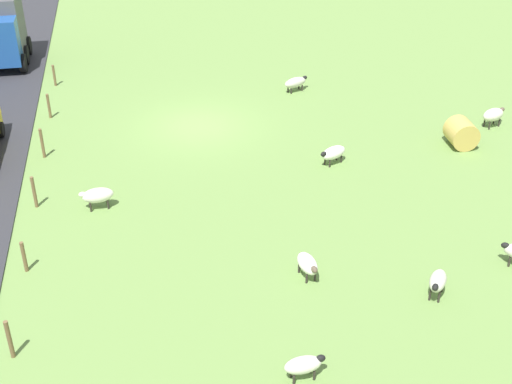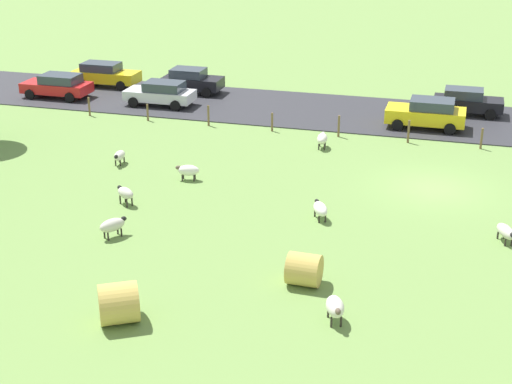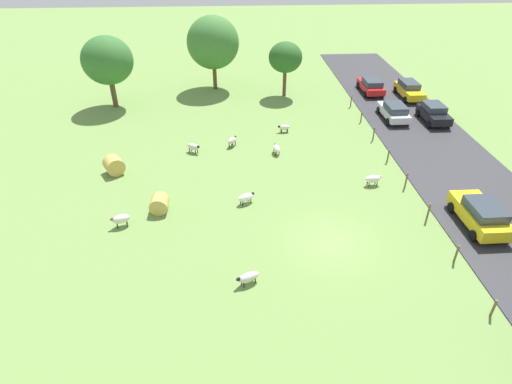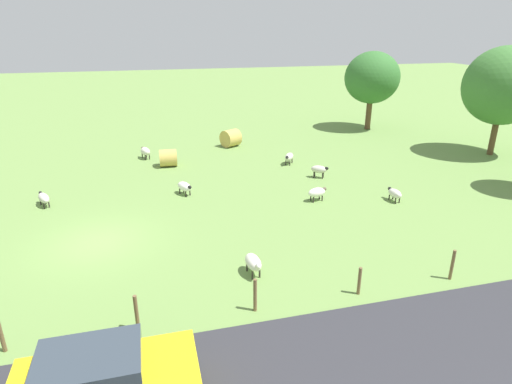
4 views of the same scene
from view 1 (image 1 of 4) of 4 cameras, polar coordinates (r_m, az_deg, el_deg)
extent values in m
plane|color=#6B8E47|center=(30.90, -4.64, 5.31)|extent=(160.00, 160.00, 0.00)
ellipsoid|color=beige|center=(34.20, 3.19, 8.83)|extent=(1.28, 0.91, 0.47)
ellipsoid|color=black|center=(34.49, 3.95, 9.19)|extent=(0.31, 0.27, 0.20)
cylinder|color=#2D2823|center=(34.60, 3.48, 8.52)|extent=(0.07, 0.07, 0.29)
cylinder|color=#2D2823|center=(34.42, 3.75, 8.39)|extent=(0.07, 0.07, 0.29)
cylinder|color=#2D2823|center=(34.23, 2.60, 8.29)|extent=(0.07, 0.07, 0.29)
cylinder|color=#2D2823|center=(34.04, 2.86, 8.15)|extent=(0.07, 0.07, 0.29)
ellipsoid|color=beige|center=(21.36, 14.48, -6.95)|extent=(0.94, 1.08, 0.47)
ellipsoid|color=black|center=(20.92, 14.28, -7.46)|extent=(0.29, 0.32, 0.20)
cylinder|color=#2D2823|center=(21.35, 14.56, -8.22)|extent=(0.07, 0.07, 0.38)
cylinder|color=#2D2823|center=(21.37, 13.87, -8.07)|extent=(0.07, 0.07, 0.38)
cylinder|color=#2D2823|center=(21.78, 14.82, -7.37)|extent=(0.07, 0.07, 0.38)
cylinder|color=#2D2823|center=(21.80, 14.15, -7.23)|extent=(0.07, 0.07, 0.38)
ellipsoid|color=white|center=(21.50, 4.17, -5.78)|extent=(0.68, 1.09, 0.50)
ellipsoid|color=brown|center=(21.09, 4.73, -6.26)|extent=(0.22, 0.29, 0.20)
cylinder|color=#2D2823|center=(21.56, 4.78, -6.84)|extent=(0.07, 0.07, 0.30)
cylinder|color=#2D2823|center=(21.46, 4.11, -7.01)|extent=(0.07, 0.07, 0.30)
cylinder|color=#2D2823|center=(21.96, 4.16, -6.01)|extent=(0.07, 0.07, 0.30)
cylinder|color=#2D2823|center=(21.86, 3.50, -6.17)|extent=(0.07, 0.07, 0.30)
ellipsoid|color=silver|center=(25.30, -12.65, -0.26)|extent=(1.15, 0.65, 0.53)
ellipsoid|color=silver|center=(25.23, -13.85, -0.20)|extent=(0.28, 0.21, 0.20)
cylinder|color=#2D2823|center=(25.35, -13.20, -1.23)|extent=(0.07, 0.07, 0.33)
cylinder|color=#2D2823|center=(25.60, -13.26, -0.89)|extent=(0.07, 0.07, 0.33)
cylinder|color=#2D2823|center=(25.37, -11.86, -1.02)|extent=(0.07, 0.07, 0.33)
cylinder|color=#2D2823|center=(25.62, -11.93, -0.69)|extent=(0.07, 0.07, 0.33)
ellipsoid|color=white|center=(27.74, 6.28, 3.18)|extent=(1.23, 0.96, 0.50)
ellipsoid|color=black|center=(27.36, 5.48, 3.07)|extent=(0.31, 0.28, 0.20)
cylinder|color=#2D2823|center=(27.62, 5.97, 2.28)|extent=(0.07, 0.07, 0.29)
cylinder|color=#2D2823|center=(27.79, 5.59, 2.50)|extent=(0.07, 0.07, 0.29)
cylinder|color=#2D2823|center=(28.01, 6.90, 2.65)|extent=(0.07, 0.07, 0.29)
cylinder|color=#2D2823|center=(28.18, 6.51, 2.86)|extent=(0.07, 0.07, 0.29)
ellipsoid|color=black|center=(23.28, 19.49, -4.10)|extent=(0.32, 0.29, 0.20)
cylinder|color=#2D2823|center=(23.43, 19.78, -5.34)|extent=(0.07, 0.07, 0.34)
cylinder|color=#2D2823|center=(23.66, 19.85, -4.96)|extent=(0.07, 0.07, 0.34)
ellipsoid|color=silver|center=(18.32, 3.81, -13.77)|extent=(1.02, 0.54, 0.45)
ellipsoid|color=black|center=(18.38, 5.24, -13.24)|extent=(0.28, 0.20, 0.20)
cylinder|color=#2D2823|center=(18.70, 4.46, -14.02)|extent=(0.07, 0.07, 0.29)
cylinder|color=#2D2823|center=(18.53, 4.72, -14.54)|extent=(0.07, 0.07, 0.29)
cylinder|color=#2D2823|center=(18.56, 2.84, -14.36)|extent=(0.07, 0.07, 0.29)
cylinder|color=#2D2823|center=(18.40, 3.09, -14.89)|extent=(0.07, 0.07, 0.29)
ellipsoid|color=silver|center=(32.20, 18.61, 5.93)|extent=(1.19, 0.89, 0.55)
ellipsoid|color=brown|center=(32.52, 19.25, 6.30)|extent=(0.31, 0.26, 0.20)
cylinder|color=#2D2823|center=(32.65, 18.65, 5.53)|extent=(0.07, 0.07, 0.35)
cylinder|color=#2D2823|center=(32.48, 19.04, 5.32)|extent=(0.07, 0.07, 0.35)
cylinder|color=#2D2823|center=(32.24, 17.95, 5.32)|extent=(0.07, 0.07, 0.35)
cylinder|color=#2D2823|center=(32.06, 18.34, 5.11)|extent=(0.07, 0.07, 0.35)
cylinder|color=tan|center=(30.08, 16.25, 4.59)|extent=(1.19, 1.17, 1.15)
cylinder|color=brown|center=(36.17, -15.98, 9.04)|extent=(0.12, 0.12, 1.05)
cylinder|color=brown|center=(32.66, -16.38, 6.68)|extent=(0.12, 0.12, 1.13)
cylinder|color=brown|center=(29.22, -16.88, 3.79)|extent=(0.12, 0.12, 1.25)
cylinder|color=brown|center=(25.92, -17.48, -0.01)|extent=(0.12, 0.12, 1.21)
cylinder|color=brown|center=(22.79, -18.22, -4.99)|extent=(0.12, 0.12, 1.07)
cylinder|color=brown|center=(19.80, -19.29, -11.17)|extent=(0.12, 0.12, 1.22)
cylinder|color=black|center=(38.18, -18.31, 9.84)|extent=(0.30, 0.96, 0.96)
cylinder|color=black|center=(39.37, -18.13, 10.49)|extent=(0.30, 0.96, 0.96)
cylinder|color=black|center=(40.74, -17.94, 11.20)|extent=(0.30, 0.96, 0.96)
cylinder|color=black|center=(31.50, -19.91, 4.76)|extent=(0.22, 0.64, 0.64)
camera|label=2|loc=(45.61, 44.88, 22.37)|focal=52.77mm
camera|label=3|loc=(47.18, -0.51, 34.04)|focal=29.49mm
camera|label=4|loc=(29.84, -42.83, 14.63)|focal=29.98mm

